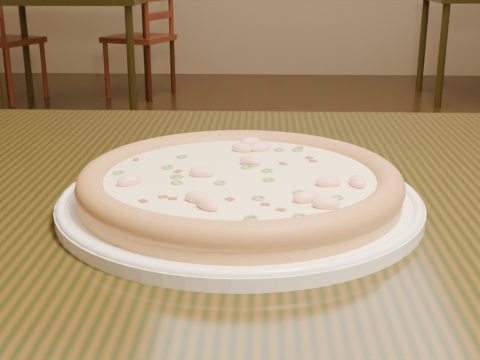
{
  "coord_description": "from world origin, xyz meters",
  "views": [
    {
      "loc": [
        -0.31,
        -1.55,
        0.99
      ],
      "look_at": [
        -0.33,
        -0.93,
        0.78
      ],
      "focal_mm": 50.0,
      "sensor_mm": 36.0,
      "label": 1
    }
  ],
  "objects_px": {
    "hero_table": "(350,278)",
    "pizza": "(240,183)",
    "bg_table_left": "(72,11)",
    "chair_b": "(145,37)",
    "plate": "(240,200)"
  },
  "relations": [
    {
      "from": "pizza",
      "to": "hero_table",
      "type": "bearing_deg",
      "value": 22.68
    },
    {
      "from": "plate",
      "to": "chair_b",
      "type": "distance_m",
      "value": 4.48
    },
    {
      "from": "plate",
      "to": "pizza",
      "type": "bearing_deg",
      "value": -38.06
    },
    {
      "from": "plate",
      "to": "pizza",
      "type": "xyz_separation_m",
      "value": [
        0.0,
        -0.0,
        0.02
      ]
    },
    {
      "from": "plate",
      "to": "chair_b",
      "type": "height_order",
      "value": "chair_b"
    },
    {
      "from": "plate",
      "to": "hero_table",
      "type": "bearing_deg",
      "value": 22.62
    },
    {
      "from": "pizza",
      "to": "chair_b",
      "type": "distance_m",
      "value": 4.48
    },
    {
      "from": "hero_table",
      "to": "bg_table_left",
      "type": "bearing_deg",
      "value": 109.69
    },
    {
      "from": "plate",
      "to": "chair_b",
      "type": "bearing_deg",
      "value": 101.2
    },
    {
      "from": "hero_table",
      "to": "plate",
      "type": "relative_size",
      "value": 3.36
    },
    {
      "from": "plate",
      "to": "chair_b",
      "type": "relative_size",
      "value": 0.38
    },
    {
      "from": "hero_table",
      "to": "plate",
      "type": "bearing_deg",
      "value": -157.38
    },
    {
      "from": "hero_table",
      "to": "pizza",
      "type": "relative_size",
      "value": 3.78
    },
    {
      "from": "bg_table_left",
      "to": "chair_b",
      "type": "xyz_separation_m",
      "value": [
        0.43,
        0.37,
        -0.22
      ]
    },
    {
      "from": "plate",
      "to": "pizza",
      "type": "distance_m",
      "value": 0.02
    }
  ]
}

